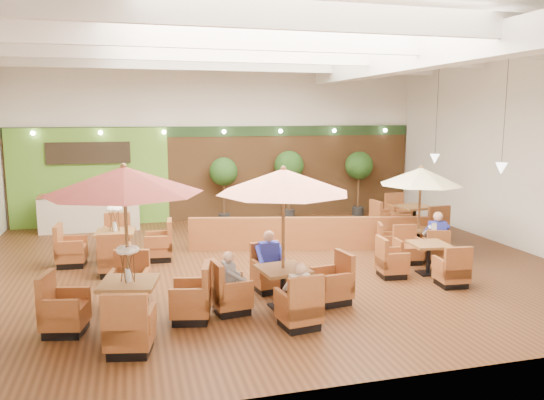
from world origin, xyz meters
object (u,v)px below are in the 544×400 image
object	(u,v)px
table_3	(116,246)
table_4	(418,260)
table_2	(418,190)
table_1	(283,213)
topiary_2	(359,168)
table_0	(126,219)
diner_3	(437,232)
diner_4	(437,232)
topiary_0	(224,174)
diner_0	(299,287)
topiary_1	(289,168)
table_5	(406,220)
diner_2	(231,275)
booth_divider	(309,234)
diner_1	(270,255)
service_counter	(90,212)

from	to	relation	value
table_3	table_4	size ratio (longest dim) A/B	1.12
table_2	table_4	bearing A→B (deg)	-100.28
table_1	table_3	size ratio (longest dim) A/B	0.97
table_1	topiary_2	world-z (taller)	table_1
table_1	table_0	bearing A→B (deg)	176.56
diner_3	diner_4	xyz separation A→B (m)	(0.00, 0.00, -0.01)
table_3	topiary_0	world-z (taller)	topiary_0
table_4	diner_0	xyz separation A→B (m)	(-3.56, -2.21, 0.38)
topiary_1	topiary_0	bearing A→B (deg)	180.00
table_5	topiary_0	distance (m)	6.11
table_5	diner_2	bearing A→B (deg)	-143.29
booth_divider	diner_4	distance (m)	3.31
diner_2	table_4	bearing A→B (deg)	104.14
table_4	topiary_0	world-z (taller)	topiary_0
table_2	diner_1	world-z (taller)	table_2
diner_4	topiary_0	bearing A→B (deg)	135.05
table_2	table_5	bearing A→B (deg)	85.92
table_2	diner_4	xyz separation A→B (m)	(0.05, -0.85, -0.93)
service_counter	table_4	world-z (taller)	service_counter
booth_divider	diner_3	distance (m)	3.31
table_0	table_4	world-z (taller)	table_0
diner_3	diner_2	bearing A→B (deg)	-145.82
table_3	diner_0	size ratio (longest dim) A/B	3.94
service_counter	topiary_2	world-z (taller)	topiary_2
service_counter	topiary_0	bearing A→B (deg)	2.67
table_2	booth_divider	bearing A→B (deg)	175.82
topiary_1	diner_0	bearing A→B (deg)	-105.69
table_3	topiary_0	distance (m)	5.63
table_0	table_5	world-z (taller)	table_0
booth_divider	diner_2	xyz separation A→B (m)	(-2.88, -4.01, 0.28)
topiary_2	table_3	bearing A→B (deg)	-152.79
diner_2	diner_3	bearing A→B (deg)	109.56
table_3	diner_2	xyz separation A→B (m)	(2.13, -3.98, 0.28)
diner_2	diner_4	size ratio (longest dim) A/B	0.89
diner_1	diner_3	bearing A→B (deg)	-168.21
table_1	diner_2	distance (m)	1.49
table_1	diner_1	bearing A→B (deg)	82.15
booth_divider	topiary_1	xyz separation A→B (m)	(0.71, 4.26, 1.33)
diner_1	diner_0	bearing A→B (deg)	88.50
diner_4	topiary_1	bearing A→B (deg)	118.12
table_5	topiary_0	size ratio (longest dim) A/B	1.27
table_0	topiary_2	world-z (taller)	table_0
table_2	table_4	world-z (taller)	table_2
service_counter	diner_0	distance (m)	9.90
table_0	topiary_1	bearing A→B (deg)	69.70
service_counter	table_5	xyz separation A→B (m)	(9.47, -2.81, -0.19)
diner_0	topiary_0	bearing A→B (deg)	89.37
booth_divider	table_3	xyz separation A→B (m)	(-5.01, -0.03, -0.01)
diner_0	booth_divider	bearing A→B (deg)	70.59
table_4	diner_3	distance (m)	1.37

